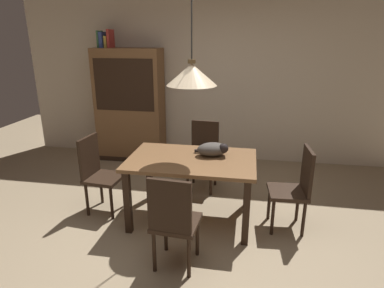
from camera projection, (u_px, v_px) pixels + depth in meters
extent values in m
plane|color=#998466|center=(178.00, 244.00, 3.37)|extent=(10.00, 10.00, 0.00)
cube|color=beige|center=(211.00, 73.00, 5.38)|extent=(6.40, 0.10, 2.90)
cube|color=brown|center=(192.00, 160.00, 3.61)|extent=(1.40, 0.90, 0.04)
cube|color=black|center=(128.00, 203.00, 3.46)|extent=(0.07, 0.07, 0.71)
cube|color=black|center=(246.00, 213.00, 3.26)|extent=(0.07, 0.07, 0.71)
cube|color=black|center=(149.00, 173.00, 4.19)|extent=(0.07, 0.07, 0.71)
cube|color=black|center=(247.00, 181.00, 3.99)|extent=(0.07, 0.07, 0.71)
cube|color=black|center=(202.00, 160.00, 4.45)|extent=(0.43, 0.43, 0.04)
cube|color=black|center=(205.00, 138.00, 4.53)|extent=(0.38, 0.07, 0.48)
cylinder|color=black|center=(188.00, 178.00, 4.41)|extent=(0.04, 0.04, 0.41)
cylinder|color=black|center=(211.00, 181.00, 4.33)|extent=(0.04, 0.04, 0.41)
cylinder|color=black|center=(193.00, 169.00, 4.71)|extent=(0.04, 0.04, 0.41)
cylinder|color=black|center=(215.00, 172.00, 4.63)|extent=(0.04, 0.04, 0.41)
cube|color=black|center=(287.00, 192.00, 3.53)|extent=(0.43, 0.43, 0.04)
cube|color=black|center=(307.00, 171.00, 3.43)|extent=(0.06, 0.38, 0.48)
cylinder|color=black|center=(269.00, 203.00, 3.77)|extent=(0.04, 0.04, 0.41)
cylinder|color=black|center=(273.00, 217.00, 3.46)|extent=(0.04, 0.04, 0.41)
cylinder|color=black|center=(298.00, 204.00, 3.73)|extent=(0.04, 0.04, 0.41)
cylinder|color=black|center=(304.00, 219.00, 3.43)|extent=(0.04, 0.04, 0.41)
cube|color=black|center=(176.00, 223.00, 2.95)|extent=(0.43, 0.43, 0.04)
cube|color=black|center=(169.00, 207.00, 2.71)|extent=(0.38, 0.06, 0.48)
cylinder|color=black|center=(197.00, 237.00, 3.13)|extent=(0.04, 0.04, 0.41)
cylinder|color=black|center=(166.00, 232.00, 3.21)|extent=(0.04, 0.04, 0.41)
cylinder|color=black|center=(189.00, 257.00, 2.84)|extent=(0.04, 0.04, 0.41)
cylinder|color=black|center=(154.00, 252.00, 2.92)|extent=(0.04, 0.04, 0.41)
cube|color=black|center=(105.00, 178.00, 3.88)|extent=(0.44, 0.44, 0.04)
cube|color=black|center=(89.00, 156.00, 3.84)|extent=(0.07, 0.38, 0.48)
cylinder|color=black|center=(112.00, 203.00, 3.76)|extent=(0.04, 0.04, 0.41)
cylinder|color=black|center=(124.00, 191.00, 4.05)|extent=(0.04, 0.04, 0.41)
cylinder|color=black|center=(87.00, 200.00, 3.84)|extent=(0.04, 0.04, 0.41)
cylinder|color=black|center=(101.00, 188.00, 4.13)|extent=(0.04, 0.04, 0.41)
ellipsoid|color=#4C4742|center=(212.00, 149.00, 3.66)|extent=(0.39, 0.31, 0.15)
sphere|color=black|center=(224.00, 148.00, 3.61)|extent=(0.11, 0.11, 0.11)
cylinder|color=black|center=(202.00, 151.00, 3.75)|extent=(0.18, 0.04, 0.04)
cone|color=beige|center=(192.00, 75.00, 3.31)|extent=(0.52, 0.52, 0.22)
cylinder|color=#513D23|center=(192.00, 61.00, 3.27)|extent=(0.08, 0.08, 0.04)
cylinder|color=black|center=(192.00, 3.00, 3.10)|extent=(0.01, 0.01, 1.04)
cube|color=brown|center=(130.00, 106.00, 5.46)|extent=(1.10, 0.44, 1.85)
cube|color=black|center=(124.00, 85.00, 5.13)|extent=(0.97, 0.01, 0.81)
cube|color=black|center=(133.00, 155.00, 5.74)|extent=(1.12, 0.45, 0.08)
cube|color=#427A4C|center=(100.00, 39.00, 5.20)|extent=(0.03, 0.20, 0.26)
cube|color=#384C93|center=(103.00, 40.00, 5.19)|extent=(0.06, 0.24, 0.24)
cube|color=gold|center=(107.00, 42.00, 5.19)|extent=(0.04, 0.20, 0.18)
cube|color=#B73833|center=(111.00, 39.00, 5.17)|extent=(0.04, 0.22, 0.28)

